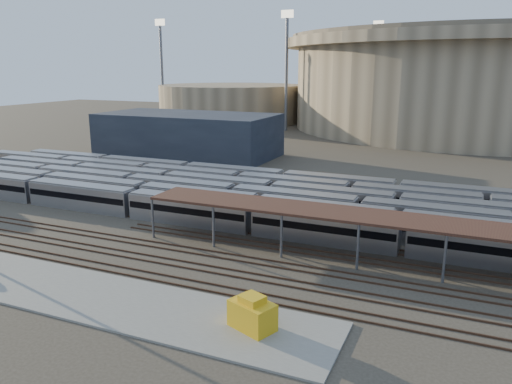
% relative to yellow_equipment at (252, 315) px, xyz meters
% --- Properties ---
extents(ground, '(420.00, 420.00, 0.00)m').
position_rel_yellow_equipment_xyz_m(ground, '(-12.63, 14.66, -1.34)').
color(ground, '#383026').
rests_on(ground, ground).
extents(apron, '(50.00, 9.00, 0.20)m').
position_rel_yellow_equipment_xyz_m(apron, '(-17.63, -0.34, -1.24)').
color(apron, gray).
rests_on(apron, ground).
extents(subway_trains, '(122.02, 23.90, 3.60)m').
position_rel_yellow_equipment_xyz_m(subway_trains, '(-13.92, 33.16, 0.46)').
color(subway_trains, '#A7A7AC').
rests_on(subway_trains, ground).
extents(inspection_shed, '(60.30, 6.00, 5.30)m').
position_rel_yellow_equipment_xyz_m(inspection_shed, '(9.37, 18.66, 3.64)').
color(inspection_shed, '#5C5C61').
rests_on(inspection_shed, ground).
extents(empty_tracks, '(170.00, 9.62, 0.18)m').
position_rel_yellow_equipment_xyz_m(empty_tracks, '(-12.63, 9.66, -1.25)').
color(empty_tracks, '#4C3323').
rests_on(empty_tracks, ground).
extents(stadium, '(124.00, 124.00, 32.50)m').
position_rel_yellow_equipment_xyz_m(stadium, '(12.37, 154.66, 15.13)').
color(stadium, gray).
rests_on(stadium, ground).
extents(secondary_arena, '(56.00, 56.00, 14.00)m').
position_rel_yellow_equipment_xyz_m(secondary_arena, '(-72.63, 144.66, 5.66)').
color(secondary_arena, gray).
rests_on(secondary_arena, ground).
extents(service_building, '(42.00, 20.00, 10.00)m').
position_rel_yellow_equipment_xyz_m(service_building, '(-47.63, 69.66, 3.66)').
color(service_building, '#1E232D').
rests_on(service_building, ground).
extents(floodlight_0, '(4.00, 1.00, 38.40)m').
position_rel_yellow_equipment_xyz_m(floodlight_0, '(-42.63, 124.66, 19.31)').
color(floodlight_0, '#5C5C61').
rests_on(floodlight_0, ground).
extents(floodlight_1, '(4.00, 1.00, 38.40)m').
position_rel_yellow_equipment_xyz_m(floodlight_1, '(-97.63, 134.66, 19.31)').
color(floodlight_1, '#5C5C61').
rests_on(floodlight_1, ground).
extents(floodlight_3, '(4.00, 1.00, 38.40)m').
position_rel_yellow_equipment_xyz_m(floodlight_3, '(-22.63, 174.66, 19.31)').
color(floodlight_3, '#5C5C61').
rests_on(floodlight_3, ground).
extents(yellow_equipment, '(4.25, 3.49, 2.29)m').
position_rel_yellow_equipment_xyz_m(yellow_equipment, '(0.00, 0.00, 0.00)').
color(yellow_equipment, gold).
rests_on(yellow_equipment, apron).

